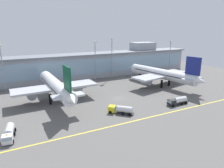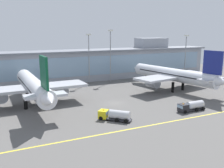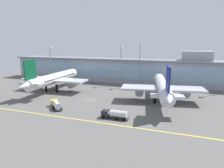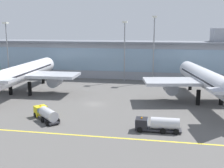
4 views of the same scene
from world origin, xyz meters
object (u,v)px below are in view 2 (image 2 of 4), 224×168
airliner_near_right (173,75)px  apron_light_mast_far_east (110,48)px  apron_light_mast_west (89,51)px  apron_light_mast_east (186,49)px  service_truck_far (114,115)px  baggage_tug_near (191,106)px  airliner_near_left (33,86)px

airliner_near_right → apron_light_mast_far_east: 32.53m
apron_light_mast_west → apron_light_mast_east: apron_light_mast_west is taller
service_truck_far → apron_light_mast_east: size_ratio=0.37×
baggage_tug_near → service_truck_far: size_ratio=1.11×
baggage_tug_near → apron_light_mast_east: bearing=-129.5°
service_truck_far → apron_light_mast_east: apron_light_mast_east is taller
apron_light_mast_west → apron_light_mast_east: 53.84m
airliner_near_right → apron_light_mast_east: 37.50m
apron_light_mast_west → apron_light_mast_east: (53.79, -2.35, -0.41)m
baggage_tug_near → apron_light_mast_far_east: 53.82m
apron_light_mast_far_east → service_truck_far: bearing=-113.9°
apron_light_mast_west → apron_light_mast_far_east: apron_light_mast_far_east is taller
apron_light_mast_west → service_truck_far: bearing=-102.6°
service_truck_far → apron_light_mast_far_east: size_ratio=0.33×
baggage_tug_near → service_truck_far: bearing=-6.4°
airliner_near_right → baggage_tug_near: airliner_near_right is taller
airliner_near_right → apron_light_mast_west: size_ratio=2.15×
baggage_tug_near → apron_light_mast_west: (-13.54, 51.50, 13.36)m
apron_light_mast_west → apron_light_mast_far_east: size_ratio=0.92×
airliner_near_left → apron_light_mast_east: bearing=-76.3°
airliner_near_left → airliner_near_right: airliner_near_left is taller
airliner_near_left → service_truck_far: bearing=-145.6°
airliner_near_left → baggage_tug_near: bearing=-124.0°
apron_light_mast_west → airliner_near_left: bearing=-138.1°
apron_light_mast_far_east → airliner_near_right: bearing=-60.0°
airliner_near_left → service_truck_far: (17.28, -23.50, -4.88)m
airliner_near_right → apron_light_mast_west: (-26.40, 26.60, 8.62)m
airliner_near_left → service_truck_far: airliner_near_left is taller
airliner_near_left → baggage_tug_near: airliner_near_left is taller
airliner_near_left → airliner_near_right: 54.63m
baggage_tug_near → apron_light_mast_far_east: apron_light_mast_far_east is taller
apron_light_mast_east → apron_light_mast_far_east: apron_light_mast_far_east is taller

